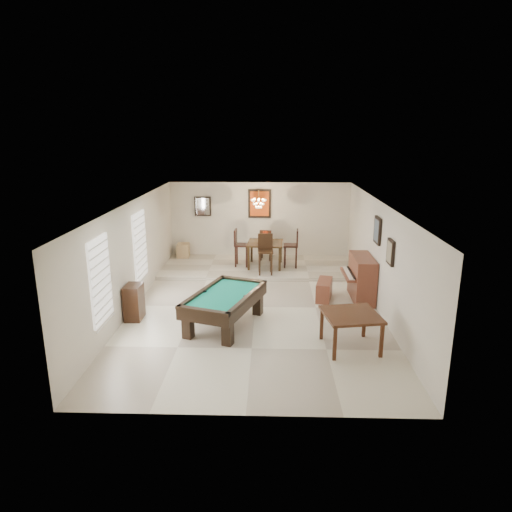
# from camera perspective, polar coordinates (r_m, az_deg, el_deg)

# --- Properties ---
(ground_plane) EXTENTS (6.00, 9.00, 0.02)m
(ground_plane) POSITION_cam_1_polar(r_m,az_deg,el_deg) (11.42, -0.09, -6.42)
(ground_plane) COLOR beige
(wall_back) EXTENTS (6.00, 0.04, 2.60)m
(wall_back) POSITION_cam_1_polar(r_m,az_deg,el_deg) (15.38, 0.45, 4.38)
(wall_back) COLOR silver
(wall_back) RESTS_ON ground_plane
(wall_front) EXTENTS (6.00, 0.04, 2.60)m
(wall_front) POSITION_cam_1_polar(r_m,az_deg,el_deg) (6.77, -1.34, -10.24)
(wall_front) COLOR silver
(wall_front) RESTS_ON ground_plane
(wall_left) EXTENTS (0.04, 9.00, 2.60)m
(wall_left) POSITION_cam_1_polar(r_m,az_deg,el_deg) (11.49, -15.22, 0.05)
(wall_left) COLOR silver
(wall_left) RESTS_ON ground_plane
(wall_right) EXTENTS (0.04, 9.00, 2.60)m
(wall_right) POSITION_cam_1_polar(r_m,az_deg,el_deg) (11.31, 15.28, -0.19)
(wall_right) COLOR silver
(wall_right) RESTS_ON ground_plane
(ceiling) EXTENTS (6.00, 9.00, 0.04)m
(ceiling) POSITION_cam_1_polar(r_m,az_deg,el_deg) (10.73, -0.10, 6.64)
(ceiling) COLOR white
(ceiling) RESTS_ON wall_back
(dining_step) EXTENTS (6.00, 2.50, 0.12)m
(dining_step) POSITION_cam_1_polar(r_m,az_deg,el_deg) (14.46, 0.32, -1.39)
(dining_step) COLOR beige
(dining_step) RESTS_ON ground_plane
(window_left_front) EXTENTS (0.06, 1.00, 1.70)m
(window_left_front) POSITION_cam_1_polar(r_m,az_deg,el_deg) (9.46, -18.86, -2.88)
(window_left_front) COLOR white
(window_left_front) RESTS_ON wall_left
(window_left_rear) EXTENTS (0.06, 1.00, 1.70)m
(window_left_rear) POSITION_cam_1_polar(r_m,az_deg,el_deg) (12.01, -14.31, 1.26)
(window_left_rear) COLOR white
(window_left_rear) RESTS_ON wall_left
(pool_table) EXTENTS (1.84, 2.46, 0.73)m
(pool_table) POSITION_cam_1_polar(r_m,az_deg,el_deg) (10.28, -3.90, -6.74)
(pool_table) COLOR black
(pool_table) RESTS_ON ground_plane
(square_table) EXTENTS (1.22, 1.22, 0.74)m
(square_table) POSITION_cam_1_polar(r_m,az_deg,el_deg) (9.43, 11.71, -9.13)
(square_table) COLOR #361A0D
(square_table) RESTS_ON ground_plane
(upright_piano) EXTENTS (0.76, 1.37, 1.14)m
(upright_piano) POSITION_cam_1_polar(r_m,az_deg,el_deg) (12.04, 12.47, -2.70)
(upright_piano) COLOR brown
(upright_piano) RESTS_ON ground_plane
(piano_bench) EXTENTS (0.53, 0.94, 0.50)m
(piano_bench) POSITION_cam_1_polar(r_m,az_deg,el_deg) (12.00, 8.52, -4.19)
(piano_bench) COLOR brown
(piano_bench) RESTS_ON ground_plane
(apothecary_chest) EXTENTS (0.37, 0.55, 0.82)m
(apothecary_chest) POSITION_cam_1_polar(r_m,az_deg,el_deg) (10.95, -15.01, -5.58)
(apothecary_chest) COLOR black
(apothecary_chest) RESTS_ON ground_plane
(dining_table) EXTENTS (1.14, 1.14, 0.89)m
(dining_table) POSITION_cam_1_polar(r_m,az_deg,el_deg) (14.24, 1.16, 0.46)
(dining_table) COLOR black
(dining_table) RESTS_ON dining_step
(flower_vase) EXTENTS (0.19, 0.19, 0.25)m
(flower_vase) POSITION_cam_1_polar(r_m,az_deg,el_deg) (14.10, 1.17, 2.71)
(flower_vase) COLOR #AA2D0E
(flower_vase) RESTS_ON dining_table
(dining_chair_south) EXTENTS (0.46, 0.46, 1.18)m
(dining_chair_south) POSITION_cam_1_polar(r_m,az_deg,el_deg) (13.44, 1.19, 0.19)
(dining_chair_south) COLOR black
(dining_chair_south) RESTS_ON dining_step
(dining_chair_north) EXTENTS (0.42, 0.42, 1.02)m
(dining_chair_north) POSITION_cam_1_polar(r_m,az_deg,el_deg) (14.98, 1.27, 1.46)
(dining_chair_north) COLOR black
(dining_chair_north) RESTS_ON dining_step
(dining_chair_west) EXTENTS (0.46, 0.46, 1.16)m
(dining_chair_west) POSITION_cam_1_polar(r_m,az_deg,el_deg) (14.26, -1.80, 1.03)
(dining_chair_west) COLOR black
(dining_chair_west) RESTS_ON dining_step
(dining_chair_east) EXTENTS (0.46, 0.46, 1.18)m
(dining_chair_east) POSITION_cam_1_polar(r_m,az_deg,el_deg) (14.19, 4.36, 0.97)
(dining_chair_east) COLOR black
(dining_chair_east) RESTS_ON dining_step
(corner_bench) EXTENTS (0.43, 0.53, 0.45)m
(corner_bench) POSITION_cam_1_polar(r_m,az_deg,el_deg) (15.57, -9.09, 0.71)
(corner_bench) COLOR tan
(corner_bench) RESTS_ON dining_step
(chandelier) EXTENTS (0.44, 0.44, 0.60)m
(chandelier) POSITION_cam_1_polar(r_m,az_deg,el_deg) (13.95, 0.33, 7.00)
(chandelier) COLOR #FFE5B2
(chandelier) RESTS_ON ceiling
(back_painting) EXTENTS (0.75, 0.06, 0.95)m
(back_painting) POSITION_cam_1_polar(r_m,az_deg,el_deg) (15.24, 0.45, 6.57)
(back_painting) COLOR #D84C14
(back_painting) RESTS_ON wall_back
(back_mirror) EXTENTS (0.55, 0.06, 0.65)m
(back_mirror) POSITION_cam_1_polar(r_m,az_deg,el_deg) (15.42, -6.67, 6.19)
(back_mirror) COLOR white
(back_mirror) RESTS_ON wall_back
(right_picture_upper) EXTENTS (0.06, 0.55, 0.65)m
(right_picture_upper) POSITION_cam_1_polar(r_m,az_deg,el_deg) (11.45, 14.96, 3.11)
(right_picture_upper) COLOR slate
(right_picture_upper) RESTS_ON wall_right
(right_picture_lower) EXTENTS (0.06, 0.45, 0.55)m
(right_picture_lower) POSITION_cam_1_polar(r_m,az_deg,el_deg) (10.26, 16.47, 0.47)
(right_picture_lower) COLOR gray
(right_picture_lower) RESTS_ON wall_right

